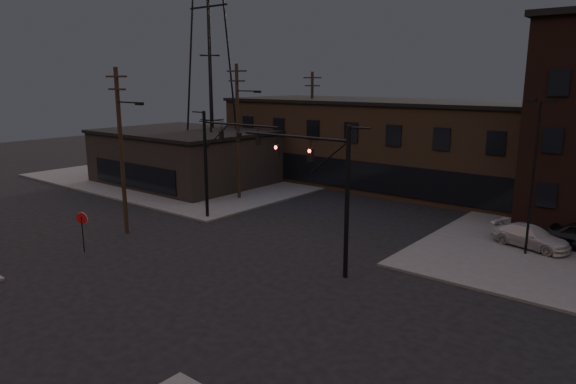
% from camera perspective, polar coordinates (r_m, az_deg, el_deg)
% --- Properties ---
extents(ground, '(140.00, 140.00, 0.00)m').
position_cam_1_polar(ground, '(28.43, -9.96, -8.85)').
color(ground, black).
rests_on(ground, ground).
extents(sidewalk_nw, '(30.00, 30.00, 0.15)m').
position_cam_1_polar(sidewalk_nw, '(58.49, -8.07, 2.28)').
color(sidewalk_nw, '#474744').
rests_on(sidewalk_nw, ground).
extents(building_row, '(40.00, 12.00, 8.00)m').
position_cam_1_polar(building_row, '(49.94, 14.78, 4.83)').
color(building_row, '#4A3627').
rests_on(building_row, ground).
extents(building_left, '(16.00, 12.00, 5.00)m').
position_cam_1_polar(building_left, '(52.70, -11.41, 3.73)').
color(building_left, black).
rests_on(building_left, ground).
extents(traffic_signal_near, '(7.12, 0.24, 8.00)m').
position_cam_1_polar(traffic_signal_near, '(26.84, 4.56, 1.01)').
color(traffic_signal_near, black).
rests_on(traffic_signal_near, ground).
extents(traffic_signal_far, '(7.12, 0.24, 8.00)m').
position_cam_1_polar(traffic_signal_far, '(37.24, -7.86, 4.25)').
color(traffic_signal_far, black).
rests_on(traffic_signal_far, ground).
extents(stop_sign, '(0.72, 0.33, 2.48)m').
position_cam_1_polar(stop_sign, '(33.10, -21.92, -3.17)').
color(stop_sign, black).
rests_on(stop_sign, ground).
extents(utility_pole_near, '(3.70, 0.28, 11.00)m').
position_cam_1_polar(utility_pole_near, '(35.57, -18.00, 4.77)').
color(utility_pole_near, black).
rests_on(utility_pole_near, ground).
extents(utility_pole_mid, '(3.70, 0.28, 11.50)m').
position_cam_1_polar(utility_pole_mid, '(43.93, -5.54, 6.99)').
color(utility_pole_mid, black).
rests_on(utility_pole_mid, ground).
extents(utility_pole_far, '(2.20, 0.28, 11.00)m').
position_cam_1_polar(utility_pole_far, '(53.79, 2.67, 7.65)').
color(utility_pole_far, black).
rests_on(utility_pole_far, ground).
extents(transmission_tower, '(7.00, 7.00, 25.00)m').
position_cam_1_polar(transmission_tower, '(52.00, -8.69, 14.77)').
color(transmission_tower, black).
rests_on(transmission_tower, ground).
extents(lot_light_a, '(1.50, 0.28, 9.14)m').
position_cam_1_polar(lot_light_a, '(32.42, 25.71, 2.83)').
color(lot_light_a, black).
rests_on(lot_light_a, ground).
extents(parked_car_lot_b, '(4.95, 2.99, 1.34)m').
position_cam_1_polar(parked_car_lot_b, '(34.77, 25.39, -4.51)').
color(parked_car_lot_b, '#A3A3A5').
rests_on(parked_car_lot_b, sidewalk_ne).
extents(car_crossing, '(3.27, 5.10, 1.59)m').
position_cam_1_polar(car_crossing, '(46.62, 19.70, -0.00)').
color(car_crossing, black).
rests_on(car_crossing, ground).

